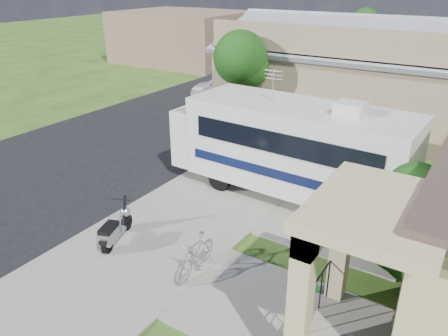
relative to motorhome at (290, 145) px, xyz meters
The scene contains 18 objects.
ground 4.74m from the motorhome, 100.70° to the right, with size 120.00×120.00×0.00m, color #214111.
street_slab 10.21m from the motorhome, 145.79° to the left, with size 9.00×80.00×0.02m, color black.
sidewalk_slab 6.18m from the motorhome, 107.84° to the left, with size 4.00×80.00×0.06m, color slate.
driveway_slab 1.84m from the motorhome, 13.08° to the left, with size 7.00×6.00×0.05m, color slate.
walk_slab 6.02m from the motorhome, 67.81° to the right, with size 4.00×3.00×0.05m, color slate.
warehouse 9.66m from the motorhome, 94.87° to the left, with size 12.50×8.40×5.04m.
distant_bldg_far 25.09m from the motorhome, 135.26° to the left, with size 10.00×8.00×4.00m, color brown.
distant_bldg_near 33.61m from the motorhome, 118.08° to the left, with size 8.00×7.00×3.20m, color brown.
street_tree_a 6.70m from the motorhome, 133.82° to the left, with size 2.44×2.40×4.58m.
street_tree_b 15.48m from the motorhome, 107.08° to the left, with size 2.44×2.40×4.73m.
street_tree_c 24.17m from the motorhome, 100.79° to the left, with size 2.44×2.40×4.42m.
motorhome is the anchor object (origin of this frame).
shrub 5.01m from the motorhome, 31.30° to the right, with size 2.47×2.35×3.03m.
scooter 6.01m from the motorhome, 116.21° to the right, with size 0.83×1.61×1.09m.
bicycle 5.26m from the motorhome, 90.34° to the right, with size 0.46×1.61×0.97m, color #9D9CA3.
pickup_truck 11.42m from the motorhome, 127.10° to the left, with size 2.90×6.29×1.75m, color silver.
van 17.64m from the motorhome, 115.60° to the left, with size 2.60×6.39×1.85m, color silver.
garden_hose 5.41m from the motorhome, 58.76° to the right, with size 0.42×0.42×0.19m, color #156B24.
Camera 1 is at (6.07, -7.78, 6.72)m, focal length 35.00 mm.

